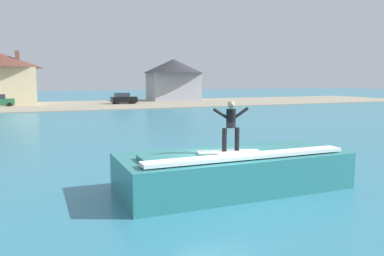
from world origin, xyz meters
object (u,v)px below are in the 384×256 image
surfboard (228,152)px  house_with_chimney (1,76)px  wave_crest (233,170)px  house_gabled_white (173,76)px  car_far_shore (123,99)px  surfer (231,123)px

surfboard → house_with_chimney: bearing=101.0°
wave_crest → house_gabled_white: 57.62m
surfboard → car_far_shore: (7.08, 48.45, -0.55)m
wave_crest → car_far_shore: 48.31m
house_with_chimney → house_gabled_white: bearing=4.3°
surfer → car_far_shore: 48.98m
surfer → house_gabled_white: 58.23m
surfer → house_with_chimney: size_ratio=0.14×
wave_crest → house_gabled_white: size_ratio=0.74×
house_with_chimney → surfer: bearing=-78.9°
wave_crest → surfer: size_ratio=4.82×
car_far_shore → house_gabled_white: (10.85, 6.93, 3.63)m
wave_crest → house_with_chimney: (-10.91, 52.66, 3.73)m
surfboard → surfer: (0.08, -0.00, 0.98)m
car_far_shore → wave_crest: bearing=-97.8°
surfer → car_far_shore: surfer is taller
wave_crest → house_with_chimney: size_ratio=0.67×
surfer → wave_crest: bearing=54.0°
surfboard → wave_crest: bearing=48.9°
surfer → house_with_chimney: house_with_chimney is taller
wave_crest → house_with_chimney: 53.91m
car_far_shore → house_with_chimney: (-17.47, 4.80, 3.47)m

